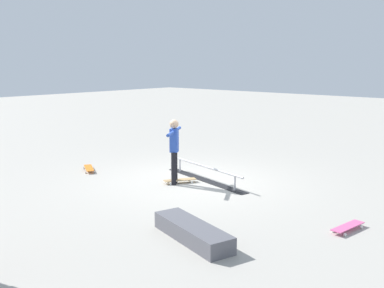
# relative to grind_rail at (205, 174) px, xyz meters

# --- Properties ---
(ground_plane) EXTENTS (60.00, 60.00, 0.00)m
(ground_plane) POSITION_rel_grind_rail_xyz_m (0.20, 0.29, -0.17)
(ground_plane) COLOR #ADA89E
(grind_rail) EXTENTS (2.96, 0.89, 0.38)m
(grind_rail) POSITION_rel_grind_rail_xyz_m (0.00, 0.00, 0.00)
(grind_rail) COLOR black
(grind_rail) RESTS_ON ground_plane
(skate_ledge) EXTENTS (1.83, 0.96, 0.28)m
(skate_ledge) POSITION_rel_grind_rail_xyz_m (-2.30, 3.10, -0.03)
(skate_ledge) COLOR #595960
(skate_ledge) RESTS_ON ground_plane
(skater_main) EXTENTS (0.72, 1.13, 1.58)m
(skater_main) POSITION_rel_grind_rail_xyz_m (0.35, 0.75, 0.75)
(skater_main) COLOR black
(skater_main) RESTS_ON ground_plane
(skateboard_main) EXTENTS (0.57, 0.79, 0.09)m
(skateboard_main) POSITION_rel_grind_rail_xyz_m (0.31, 0.59, -0.09)
(skateboard_main) COLOR tan
(skateboard_main) RESTS_ON ground_plane
(loose_skateboard_orange) EXTENTS (0.79, 0.57, 0.09)m
(loose_skateboard_orange) POSITION_rel_grind_rail_xyz_m (3.05, 1.31, -0.09)
(loose_skateboard_orange) COLOR orange
(loose_skateboard_orange) RESTS_ON ground_plane
(loose_skateboard_pink) EXTENTS (0.34, 0.82, 0.09)m
(loose_skateboard_pink) POSITION_rel_grind_rail_xyz_m (-4.07, 0.96, -0.09)
(loose_skateboard_pink) COLOR #E05993
(loose_skateboard_pink) RESTS_ON ground_plane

